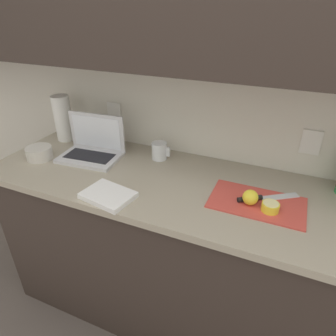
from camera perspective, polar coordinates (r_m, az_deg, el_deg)
name	(u,v)px	position (r m, az deg, el deg)	size (l,w,h in m)	color
ground_plane	(224,326)	(2.05, 10.59, -27.43)	(12.00, 12.00, 0.00)	#564C47
wall_back	(274,39)	(1.40, 19.51, 22.17)	(5.20, 0.38, 2.60)	silver
counter_unit	(236,271)	(1.67, 12.91, -18.53)	(2.60, 0.65, 0.93)	#332823
laptop	(93,147)	(1.72, -14.15, 3.89)	(0.35, 0.24, 0.23)	silver
cutting_board	(257,203)	(1.36, 16.57, -6.35)	(0.40, 0.24, 0.01)	#D1473D
knife	(258,198)	(1.36, 16.73, -5.51)	(0.25, 0.18, 0.02)	silver
lemon_half_cut	(270,207)	(1.31, 18.91, -7.02)	(0.07, 0.07, 0.04)	yellow
lemon_whole_beside	(250,197)	(1.32, 15.41, -5.40)	(0.07, 0.07, 0.07)	yellow
measuring_cup	(159,151)	(1.64, -1.63, 3.28)	(0.10, 0.08, 0.09)	silver
bowl_white	(39,153)	(1.79, -23.31, 2.65)	(0.14, 0.14, 0.07)	beige
paper_towel_roll	(63,118)	(1.96, -19.34, 8.95)	(0.11, 0.11, 0.28)	white
dish_towel	(108,195)	(1.36, -11.35, -5.11)	(0.22, 0.16, 0.02)	white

